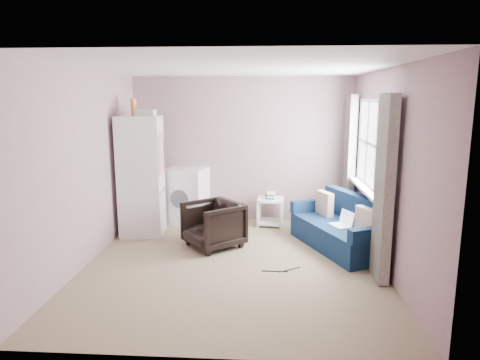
# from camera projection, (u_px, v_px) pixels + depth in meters

# --- Properties ---
(room) EXTENTS (3.84, 4.24, 2.54)m
(room) POSITION_uv_depth(u_px,v_px,m) (235.00, 169.00, 5.39)
(room) COLOR #887659
(room) RESTS_ON ground
(armchair) EXTENTS (0.97, 0.98, 0.74)m
(armchair) POSITION_uv_depth(u_px,v_px,m) (213.00, 222.00, 6.18)
(armchair) COLOR black
(armchair) RESTS_ON ground
(fridge) EXTENTS (0.71, 0.70, 2.12)m
(fridge) POSITION_uv_depth(u_px,v_px,m) (142.00, 175.00, 6.70)
(fridge) COLOR silver
(fridge) RESTS_ON ground
(washing_machine) EXTENTS (0.79, 0.79, 0.95)m
(washing_machine) POSITION_uv_depth(u_px,v_px,m) (187.00, 194.00, 7.43)
(washing_machine) COLOR silver
(washing_machine) RESTS_ON ground
(side_table) EXTENTS (0.46, 0.46, 0.58)m
(side_table) POSITION_uv_depth(u_px,v_px,m) (270.00, 210.00, 7.26)
(side_table) COLOR white
(side_table) RESTS_ON ground
(sofa) EXTENTS (1.38, 1.86, 0.76)m
(sofa) POSITION_uv_depth(u_px,v_px,m) (343.00, 229.00, 6.16)
(sofa) COLOR #102A4D
(sofa) RESTS_ON ground
(window_dressing) EXTENTS (0.17, 2.62, 2.18)m
(window_dressing) POSITION_uv_depth(u_px,v_px,m) (364.00, 173.00, 5.98)
(window_dressing) COLOR white
(window_dressing) RESTS_ON ground
(floor_cables) EXTENTS (0.49, 0.19, 0.01)m
(floor_cables) POSITION_uv_depth(u_px,v_px,m) (282.00, 270.00, 5.36)
(floor_cables) COLOR black
(floor_cables) RESTS_ON ground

